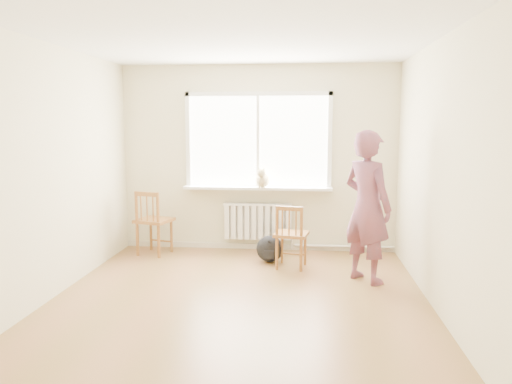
% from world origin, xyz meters
% --- Properties ---
extents(floor, '(4.50, 4.50, 0.00)m').
position_xyz_m(floor, '(0.00, 0.00, 0.00)').
color(floor, '#93633C').
rests_on(floor, ground).
extents(ceiling, '(4.50, 4.50, 0.00)m').
position_xyz_m(ceiling, '(0.00, 0.00, 2.70)').
color(ceiling, white).
rests_on(ceiling, back_wall).
extents(back_wall, '(4.00, 0.01, 2.70)m').
position_xyz_m(back_wall, '(0.00, 2.25, 1.35)').
color(back_wall, beige).
rests_on(back_wall, ground).
extents(window, '(2.12, 0.05, 1.42)m').
position_xyz_m(window, '(0.00, 2.22, 1.66)').
color(window, white).
rests_on(window, back_wall).
extents(windowsill, '(2.15, 0.22, 0.04)m').
position_xyz_m(windowsill, '(0.00, 2.14, 0.93)').
color(windowsill, white).
rests_on(windowsill, back_wall).
extents(radiator, '(1.00, 0.12, 0.55)m').
position_xyz_m(radiator, '(0.00, 2.16, 0.44)').
color(radiator, white).
rests_on(radiator, back_wall).
extents(heating_pipe, '(1.40, 0.04, 0.04)m').
position_xyz_m(heating_pipe, '(1.25, 2.19, 0.08)').
color(heating_pipe, silver).
rests_on(heating_pipe, back_wall).
extents(baseboard, '(4.00, 0.03, 0.08)m').
position_xyz_m(baseboard, '(0.00, 2.23, 0.04)').
color(baseboard, beige).
rests_on(baseboard, ground).
extents(chair_left, '(0.55, 0.54, 0.92)m').
position_xyz_m(chair_left, '(-1.47, 1.77, 0.47)').
color(chair_left, '#9B622D').
rests_on(chair_left, floor).
extents(chair_right, '(0.47, 0.46, 0.83)m').
position_xyz_m(chair_right, '(0.51, 1.28, 0.42)').
color(chair_right, '#9B622D').
rests_on(chair_right, floor).
extents(person, '(0.76, 0.77, 1.79)m').
position_xyz_m(person, '(1.41, 0.85, 0.90)').
color(person, '#B93D6E').
rests_on(person, floor).
extents(cat, '(0.20, 0.45, 0.30)m').
position_xyz_m(cat, '(0.08, 2.05, 1.07)').
color(cat, beige).
rests_on(cat, windowsill).
extents(backpack, '(0.41, 0.34, 0.36)m').
position_xyz_m(backpack, '(0.22, 1.55, 0.18)').
color(backpack, black).
rests_on(backpack, floor).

